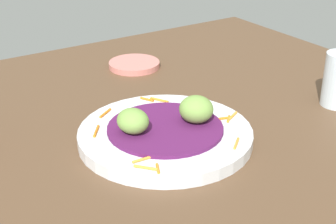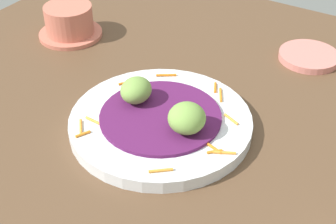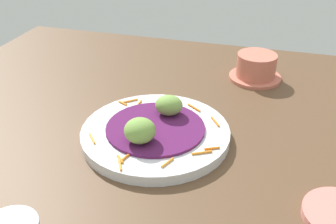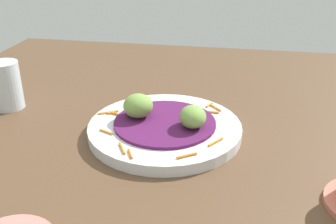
{
  "view_description": "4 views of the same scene",
  "coord_description": "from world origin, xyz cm",
  "px_view_note": "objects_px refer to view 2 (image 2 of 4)",
  "views": [
    {
      "loc": [
        41.09,
        56.94,
        41.09
      ],
      "look_at": [
        1.31,
        -4.24,
        6.09
      ],
      "focal_mm": 54.27,
      "sensor_mm": 36.0,
      "label": 1
    },
    {
      "loc": [
        -29.41,
        46.94,
        49.37
      ],
      "look_at": [
        0.92,
        -1.82,
        6.36
      ],
      "focal_mm": 53.14,
      "sensor_mm": 36.0,
      "label": 2
    },
    {
      "loc": [
        -55.59,
        -21.98,
        43.76
      ],
      "look_at": [
        4.79,
        -4.59,
        6.85
      ],
      "focal_mm": 42.25,
      "sensor_mm": 36.0,
      "label": 3
    },
    {
      "loc": [
        14.44,
        -63.89,
        36.14
      ],
      "look_at": [
        3.51,
        -3.36,
        6.75
      ],
      "focal_mm": 41.62,
      "sensor_mm": 36.0,
      "label": 4
    }
  ],
  "objects_px": {
    "guac_scoop_center": "(136,90)",
    "terracotta_bowl": "(69,22)",
    "main_plate": "(161,123)",
    "guac_scoop_left": "(187,118)",
    "side_plate_small": "(309,56)"
  },
  "relations": [
    {
      "from": "main_plate",
      "to": "terracotta_bowl",
      "type": "height_order",
      "value": "terracotta_bowl"
    },
    {
      "from": "guac_scoop_center",
      "to": "side_plate_small",
      "type": "relative_size",
      "value": 0.48
    },
    {
      "from": "guac_scoop_left",
      "to": "terracotta_bowl",
      "type": "height_order",
      "value": "guac_scoop_left"
    },
    {
      "from": "guac_scoop_center",
      "to": "guac_scoop_left",
      "type": "bearing_deg",
      "value": 167.73
    },
    {
      "from": "guac_scoop_left",
      "to": "guac_scoop_center",
      "type": "relative_size",
      "value": 1.04
    },
    {
      "from": "main_plate",
      "to": "guac_scoop_left",
      "type": "height_order",
      "value": "guac_scoop_left"
    },
    {
      "from": "guac_scoop_center",
      "to": "terracotta_bowl",
      "type": "height_order",
      "value": "same"
    },
    {
      "from": "terracotta_bowl",
      "to": "guac_scoop_center",
      "type": "bearing_deg",
      "value": 151.18
    },
    {
      "from": "guac_scoop_center",
      "to": "main_plate",
      "type": "bearing_deg",
      "value": 167.73
    },
    {
      "from": "side_plate_small",
      "to": "terracotta_bowl",
      "type": "height_order",
      "value": "terracotta_bowl"
    },
    {
      "from": "guac_scoop_left",
      "to": "side_plate_small",
      "type": "xyz_separation_m",
      "value": [
        -0.07,
        -0.33,
        -0.04
      ]
    },
    {
      "from": "main_plate",
      "to": "guac_scoop_left",
      "type": "bearing_deg",
      "value": 167.73
    },
    {
      "from": "main_plate",
      "to": "guac_scoop_left",
      "type": "relative_size",
      "value": 5.0
    },
    {
      "from": "main_plate",
      "to": "side_plate_small",
      "type": "height_order",
      "value": "main_plate"
    },
    {
      "from": "guac_scoop_center",
      "to": "terracotta_bowl",
      "type": "xyz_separation_m",
      "value": [
        0.26,
        -0.14,
        -0.02
      ]
    }
  ]
}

